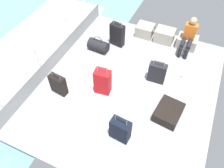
# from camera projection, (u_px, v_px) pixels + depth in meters

# --- Properties ---
(ground_plane) EXTENTS (4.40, 5.20, 0.06)m
(ground_plane) POSITION_uv_depth(u_px,v_px,m) (128.00, 86.00, 5.90)
(ground_plane) COLOR #939699
(gunwale_port) EXTENTS (0.06, 5.20, 0.45)m
(gunwale_port) POSITION_uv_depth(u_px,v_px,m) (57.00, 56.00, 6.28)
(gunwale_port) COLOR #939699
(gunwale_port) RESTS_ON ground_plane
(railing_port) EXTENTS (0.04, 4.20, 1.02)m
(railing_port) POSITION_uv_depth(u_px,v_px,m) (53.00, 40.00, 5.86)
(railing_port) COLOR silver
(railing_port) RESTS_ON ground_plane
(sea_wake) EXTENTS (12.00, 12.00, 0.01)m
(sea_wake) POSITION_uv_depth(u_px,v_px,m) (22.00, 56.00, 7.09)
(sea_wake) COLOR #6B99A8
(sea_wake) RESTS_ON ground_plane
(cargo_crate_0) EXTENTS (0.56, 0.47, 0.36)m
(cargo_crate_0) POSITION_uv_depth(u_px,v_px,m) (145.00, 30.00, 7.11)
(cargo_crate_0) COLOR #9E9989
(cargo_crate_0) RESTS_ON ground_plane
(cargo_crate_1) EXTENTS (0.61, 0.45, 0.41)m
(cargo_crate_1) POSITION_uv_depth(u_px,v_px,m) (165.00, 35.00, 6.91)
(cargo_crate_1) COLOR #9E9989
(cargo_crate_1) RESTS_ON ground_plane
(cargo_crate_2) EXTENTS (0.62, 0.44, 0.34)m
(cargo_crate_2) POSITION_uv_depth(u_px,v_px,m) (187.00, 42.00, 6.76)
(cargo_crate_2) COLOR #9E9989
(cargo_crate_2) RESTS_ON ground_plane
(passenger_seated) EXTENTS (0.34, 0.66, 1.04)m
(passenger_seated) POSITION_uv_depth(u_px,v_px,m) (189.00, 35.00, 6.37)
(passenger_seated) COLOR orange
(passenger_seated) RESTS_ON ground_plane
(suitcase_0) EXTENTS (0.44, 0.24, 0.67)m
(suitcase_0) POSITION_uv_depth(u_px,v_px,m) (58.00, 85.00, 5.53)
(suitcase_0) COLOR black
(suitcase_0) RESTS_ON ground_plane
(suitcase_1) EXTENTS (0.46, 0.26, 0.81)m
(suitcase_1) POSITION_uv_depth(u_px,v_px,m) (117.00, 35.00, 6.68)
(suitcase_1) COLOR black
(suitcase_1) RESTS_ON ground_plane
(suitcase_2) EXTENTS (0.64, 0.75, 0.26)m
(suitcase_2) POSITION_uv_depth(u_px,v_px,m) (169.00, 112.00, 5.18)
(suitcase_2) COLOR black
(suitcase_2) RESTS_ON ground_plane
(suitcase_3) EXTENTS (0.46, 0.21, 0.69)m
(suitcase_3) POSITION_uv_depth(u_px,v_px,m) (157.00, 73.00, 5.77)
(suitcase_3) COLOR black
(suitcase_3) RESTS_ON ground_plane
(suitcase_4) EXTENTS (0.41, 0.29, 0.86)m
(suitcase_4) POSITION_uv_depth(u_px,v_px,m) (103.00, 82.00, 5.49)
(suitcase_4) COLOR red
(suitcase_4) RESTS_ON ground_plane
(suitcase_5) EXTENTS (0.44, 0.27, 0.80)m
(suitcase_5) POSITION_uv_depth(u_px,v_px,m) (120.00, 130.00, 4.70)
(suitcase_5) COLOR black
(suitcase_5) RESTS_ON ground_plane
(duffel_bag) EXTENTS (0.62, 0.37, 0.49)m
(duffel_bag) POSITION_uv_depth(u_px,v_px,m) (98.00, 45.00, 6.65)
(duffel_bag) COLOR black
(duffel_bag) RESTS_ON ground_plane
(paper_cup) EXTENTS (0.08, 0.08, 0.10)m
(paper_cup) POSITION_uv_depth(u_px,v_px,m) (183.00, 76.00, 6.01)
(paper_cup) COLOR white
(paper_cup) RESTS_ON ground_plane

